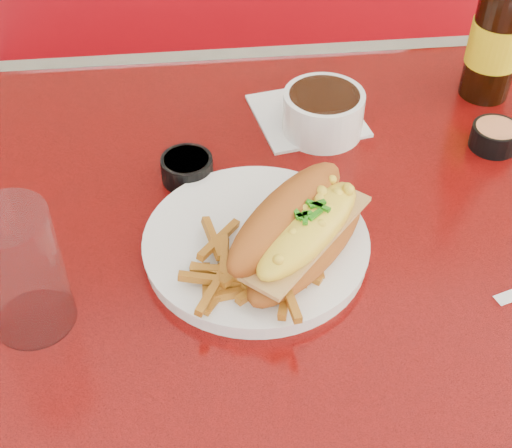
{
  "coord_description": "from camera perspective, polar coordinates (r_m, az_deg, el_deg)",
  "views": [
    {
      "loc": [
        -0.16,
        -0.54,
        1.32
      ],
      "look_at": [
        -0.11,
        -0.01,
        0.81
      ],
      "focal_mm": 50.0,
      "sensor_mm": 36.0,
      "label": 1
    }
  ],
  "objects": [
    {
      "name": "diner_table",
      "position": [
        0.91,
        6.64,
        -8.36
      ],
      "size": [
        1.23,
        0.83,
        0.77
      ],
      "color": "red",
      "rests_on": "ground"
    },
    {
      "name": "booth_bench_far",
      "position": [
        1.71,
        0.63,
        6.53
      ],
      "size": [
        1.2,
        0.51,
        0.9
      ],
      "color": "#A80B16",
      "rests_on": "ground"
    },
    {
      "name": "fork",
      "position": [
        0.77,
        3.8,
        -0.84
      ],
      "size": [
        0.08,
        0.11,
        0.0
      ],
      "rotation": [
        0.0,
        0.0,
        2.13
      ],
      "color": "silver",
      "rests_on": "dinner_plate"
    },
    {
      "name": "sauce_cup_right",
      "position": [
        0.95,
        18.57,
        6.7
      ],
      "size": [
        0.07,
        0.07,
        0.03
      ],
      "rotation": [
        0.0,
        0.0,
        -0.23
      ],
      "color": "black",
      "rests_on": "diner_table"
    },
    {
      "name": "beer_bottle",
      "position": [
        1.0,
        18.95,
        14.85
      ],
      "size": [
        0.09,
        0.09,
        0.28
      ],
      "rotation": [
        0.0,
        0.0,
        -0.34
      ],
      "color": "black",
      "rests_on": "diner_table"
    },
    {
      "name": "sauce_cup_left",
      "position": [
        0.85,
        -5.53,
        4.5
      ],
      "size": [
        0.07,
        0.07,
        0.03
      ],
      "rotation": [
        0.0,
        0.0,
        0.22
      ],
      "color": "black",
      "rests_on": "diner_table"
    },
    {
      "name": "water_tumbler",
      "position": [
        0.69,
        -18.31,
        -3.67
      ],
      "size": [
        0.1,
        0.1,
        0.14
      ],
      "primitive_type": "cylinder",
      "rotation": [
        0.0,
        0.0,
        0.26
      ],
      "color": "silver",
      "rests_on": "diner_table"
    },
    {
      "name": "fries_pile",
      "position": [
        0.71,
        -0.25,
        -3.21
      ],
      "size": [
        0.13,
        0.12,
        0.03
      ],
      "primitive_type": null,
      "rotation": [
        0.0,
        0.0,
        -0.18
      ],
      "color": "orange",
      "rests_on": "dinner_plate"
    },
    {
      "name": "dinner_plate",
      "position": [
        0.76,
        0.0,
        -1.64
      ],
      "size": [
        0.29,
        0.29,
        0.02
      ],
      "rotation": [
        0.0,
        0.0,
        0.23
      ],
      "color": "white",
      "rests_on": "diner_table"
    },
    {
      "name": "mac_hoagie",
      "position": [
        0.72,
        3.53,
        -0.54
      ],
      "size": [
        0.2,
        0.2,
        0.08
      ],
      "rotation": [
        0.0,
        0.0,
        0.84
      ],
      "color": "#A6541A",
      "rests_on": "dinner_plate"
    },
    {
      "name": "gravy_ramekin",
      "position": [
        0.92,
        5.4,
        8.93
      ],
      "size": [
        0.13,
        0.13,
        0.06
      ],
      "rotation": [
        0.0,
        0.0,
        -0.33
      ],
      "color": "white",
      "rests_on": "diner_table"
    },
    {
      "name": "paper_napkin",
      "position": [
        0.96,
        4.11,
        8.66
      ],
      "size": [
        0.16,
        0.16,
        0.0
      ],
      "primitive_type": "cube",
      "rotation": [
        0.0,
        0.0,
        0.18
      ],
      "color": "white",
      "rests_on": "diner_table"
    }
  ]
}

